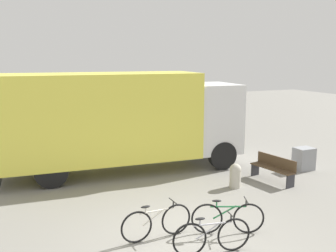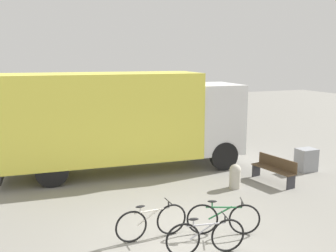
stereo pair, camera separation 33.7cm
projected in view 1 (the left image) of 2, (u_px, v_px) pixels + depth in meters
The scene contains 8 objects.
ground_plane at pixel (188, 241), 8.28m from camera, with size 60.00×60.00×0.00m, color gray.
delivery_truck at pixel (123, 118), 13.05m from camera, with size 8.48×2.81×3.48m.
park_bench at pixel (274, 168), 12.23m from camera, with size 0.65×1.64×0.82m.
bicycle_near at pixel (157, 222), 8.35m from camera, with size 1.69×0.44×0.82m.
bicycle_middle at pixel (212, 236), 7.70m from camera, with size 1.67×0.46×0.82m.
bicycle_far at pixel (228, 218), 8.58m from camera, with size 1.58×0.71×0.82m.
bollard_near_bench at pixel (235, 175), 11.64m from camera, with size 0.36×0.36×0.76m.
utility_box at pixel (304, 159), 13.47m from camera, with size 0.67×0.52×0.81m.
Camera 1 is at (-3.51, -6.85, 4.02)m, focal length 40.00 mm.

